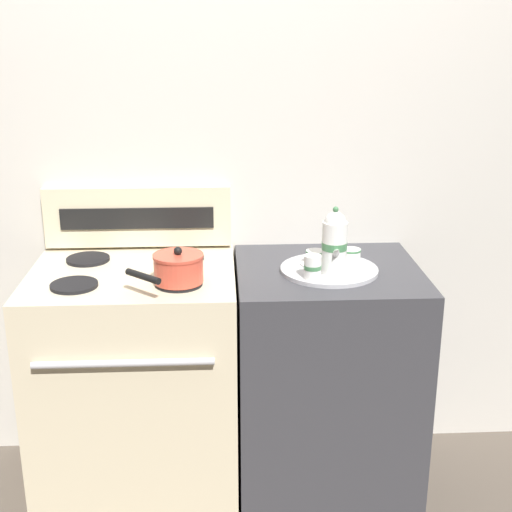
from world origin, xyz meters
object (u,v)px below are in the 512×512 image
at_px(saucepan, 178,268).
at_px(serving_tray, 329,270).
at_px(stove, 138,384).
at_px(teapot, 335,243).
at_px(teacup_left, 315,258).
at_px(teacup_right, 351,256).
at_px(creamer_jug, 313,267).

xyz_separation_m(saucepan, serving_tray, (0.52, 0.11, -0.05)).
relative_size(stove, serving_tray, 2.60).
xyz_separation_m(teapot, teacup_left, (-0.05, 0.10, -0.09)).
bearing_deg(teacup_left, saucepan, -163.12).
height_order(saucepan, teapot, teapot).
bearing_deg(stove, teacup_right, 1.41).
bearing_deg(saucepan, serving_tray, 11.74).
bearing_deg(creamer_jug, teacup_right, 43.59).
bearing_deg(teacup_right, stove, -178.59).
relative_size(stove, saucepan, 3.50).
xyz_separation_m(saucepan, teacup_left, (0.48, 0.15, -0.02)).
bearing_deg(creamer_jug, saucepan, -179.11).
distance_m(serving_tray, creamer_jug, 0.13).
xyz_separation_m(stove, creamer_jug, (0.62, -0.13, 0.49)).
distance_m(saucepan, teacup_left, 0.50).
bearing_deg(teacup_left, stove, -179.32).
distance_m(stove, teapot, 0.91).
bearing_deg(teacup_left, teacup_right, 5.04).
bearing_deg(teapot, stove, 172.84).
bearing_deg(creamer_jug, teapot, 28.56).
height_order(saucepan, creamer_jug, saucepan).
bearing_deg(saucepan, teacup_left, 16.88).
bearing_deg(serving_tray, teapot, -84.30).
relative_size(teapot, teacup_right, 2.25).
relative_size(serving_tray, creamer_jug, 4.26).
bearing_deg(teacup_left, serving_tray, -39.66).
relative_size(teapot, creamer_jug, 2.93).
bearing_deg(saucepan, creamer_jug, 0.89).
bearing_deg(serving_tray, creamer_jug, -125.53).
bearing_deg(teapot, saucepan, -174.63).
relative_size(saucepan, teacup_left, 2.42).
distance_m(teapot, creamer_jug, 0.11).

